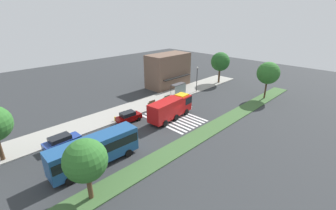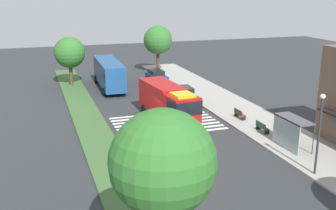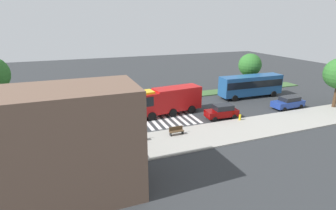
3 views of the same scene
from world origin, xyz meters
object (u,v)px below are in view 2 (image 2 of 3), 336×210
Objects in this scene: parked_car_mid at (185,95)px; median_tree_west at (163,163)px; fire_truck at (169,102)px; transit_bus at (109,72)px; median_tree_far_west at (70,53)px; sidewalk_tree_far_west at (158,40)px; parked_car_west at (157,76)px; bench_west_of_shelter at (239,114)px; bus_stop_shelter at (290,127)px; bench_near_shelter at (262,127)px; street_lamp at (319,127)px; fire_hydrant at (194,94)px.

parked_car_mid is 0.55× the size of median_tree_west.
fire_truck is 0.89× the size of transit_bus.
sidewalk_tree_far_west is at bearing 108.95° from median_tree_far_west.
parked_car_west is 18.87m from bench_west_of_shelter.
sidewalk_tree_far_west reaches higher than bus_stop_shelter.
sidewalk_tree_far_west is at bearing -47.84° from transit_bus.
bench_near_shelter is 28.70m from median_tree_far_west.
bus_stop_shelter is at bearing 0.22° from bench_west_of_shelter.
bench_west_of_shelter is (7.59, 2.86, -0.33)m from parked_car_mid.
bench_west_of_shelter is at bearing 72.49° from fire_truck.
parked_car_mid is 0.40× the size of transit_bus.
bench_near_shelter is at bearing 5.12° from parked_car_west.
transit_bus is 3.06× the size of bus_stop_shelter.
median_tree_far_west is at bearing 57.17° from transit_bus.
bench_west_of_shelter is 0.23× the size of sidewalk_tree_far_west.
street_lamp reaches higher than transit_bus.
street_lamp is at bearing 0.26° from fire_hydrant.
transit_bus is 23.65m from bench_near_shelter.
median_tree_far_west is 17.69m from fire_hydrant.
transit_bus is 19.90m from bench_west_of_shelter.
median_tree_west reaches higher than street_lamp.
bus_stop_shelter is at bearing 26.49° from median_tree_far_west.
bench_near_shelter is 1.00× the size of bench_west_of_shelter.
street_lamp is 8.16× the size of fire_hydrant.
bus_stop_shelter is 0.45× the size of median_tree_west.
fire_hydrant is (-17.37, -1.19, -1.40)m from bus_stop_shelter.
transit_bus reaches higher than fire_hydrant.
fire_truck is at bearing 21.15° from median_tree_far_west.
fire_hydrant is (-28.63, 13.07, -5.09)m from median_tree_west.
transit_bus reaches higher than bench_west_of_shelter.
sidewalk_tree_far_west is at bearing -178.71° from bench_near_shelter.
fire_hydrant is at bearing -176.07° from bus_stop_shelter.
bench_near_shelter is 0.21× the size of median_tree_west.
fire_truck is at bearing -101.72° from bench_west_of_shelter.
fire_truck is at bearing -129.29° from bench_near_shelter.
parked_car_west is 0.76× the size of median_tree_far_west.
fire_truck is 1.50× the size of median_tree_far_west.
sidewalk_tree_far_west is at bearing 178.20° from fire_hydrant.
bench_west_of_shelter is 13.28m from street_lamp.
sidewalk_tree_far_west is 46.56m from median_tree_west.
fire_truck reaches higher than fire_hydrant.
transit_bus reaches higher than parked_car_west.
parked_car_mid is at bearing -159.35° from bench_west_of_shelter.
sidewalk_tree_far_west is (-23.64, 6.23, 2.98)m from fire_truck.
bus_stop_shelter is at bearing 1.19° from sidewalk_tree_far_west.
transit_bus is 1.52× the size of sidewalk_tree_far_west.
street_lamp is 0.81× the size of sidewalk_tree_far_west.
transit_bus is 1.88× the size of street_lamp.
median_tree_far_west is (-33.32, -13.17, 0.90)m from street_lamp.
sidewalk_tree_far_west reaches higher than transit_bus.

